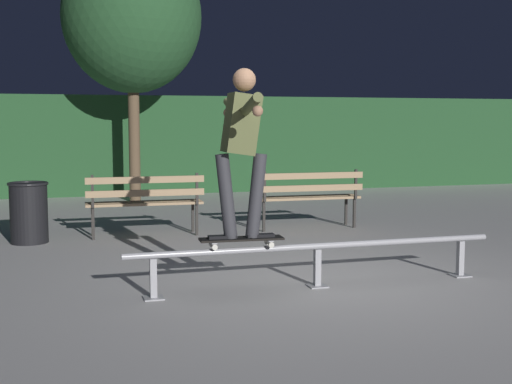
{
  "coord_description": "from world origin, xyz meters",
  "views": [
    {
      "loc": [
        -2.4,
        -6.2,
        1.59
      ],
      "look_at": [
        -0.38,
        0.59,
        0.85
      ],
      "focal_mm": 47.67,
      "sensor_mm": 36.0,
      "label": 1
    }
  ],
  "objects_px": {
    "skateboard": "(241,239)",
    "park_bench_left_center": "(308,193)",
    "grind_rail": "(317,253)",
    "park_bench_leftmost": "(145,198)",
    "tree_behind_benches": "(132,17)",
    "trash_can": "(29,212)",
    "skateboarder": "(242,138)"
  },
  "relations": [
    {
      "from": "grind_rail",
      "to": "park_bench_leftmost",
      "type": "height_order",
      "value": "park_bench_leftmost"
    },
    {
      "from": "trash_can",
      "to": "grind_rail",
      "type": "bearing_deg",
      "value": -50.16
    },
    {
      "from": "skateboard",
      "to": "park_bench_leftmost",
      "type": "xyz_separation_m",
      "value": [
        -0.46,
        3.33,
        0.04
      ]
    },
    {
      "from": "grind_rail",
      "to": "park_bench_left_center",
      "type": "bearing_deg",
      "value": 70.5
    },
    {
      "from": "grind_rail",
      "to": "skateboarder",
      "type": "distance_m",
      "value": 1.34
    },
    {
      "from": "skateboarder",
      "to": "park_bench_leftmost",
      "type": "distance_m",
      "value": 3.48
    },
    {
      "from": "skateboarder",
      "to": "park_bench_left_center",
      "type": "xyz_separation_m",
      "value": [
        1.93,
        3.33,
        -0.9
      ]
    },
    {
      "from": "grind_rail",
      "to": "trash_can",
      "type": "xyz_separation_m",
      "value": [
        -2.74,
        3.29,
        0.09
      ]
    },
    {
      "from": "grind_rail",
      "to": "skateboarder",
      "type": "height_order",
      "value": "skateboarder"
    },
    {
      "from": "grind_rail",
      "to": "skateboard",
      "type": "bearing_deg",
      "value": 180.0
    },
    {
      "from": "park_bench_left_center",
      "to": "trash_can",
      "type": "distance_m",
      "value": 3.92
    },
    {
      "from": "tree_behind_benches",
      "to": "park_bench_left_center",
      "type": "bearing_deg",
      "value": -63.95
    },
    {
      "from": "trash_can",
      "to": "skateboard",
      "type": "bearing_deg",
      "value": -58.88
    },
    {
      "from": "grind_rail",
      "to": "park_bench_left_center",
      "type": "relative_size",
      "value": 2.31
    },
    {
      "from": "park_bench_leftmost",
      "to": "skateboarder",
      "type": "bearing_deg",
      "value": -82.05
    },
    {
      "from": "tree_behind_benches",
      "to": "trash_can",
      "type": "distance_m",
      "value": 5.63
    },
    {
      "from": "park_bench_leftmost",
      "to": "tree_behind_benches",
      "type": "bearing_deg",
      "value": 85.36
    },
    {
      "from": "park_bench_leftmost",
      "to": "tree_behind_benches",
      "type": "xyz_separation_m",
      "value": [
        0.34,
        4.21,
        3.06
      ]
    },
    {
      "from": "grind_rail",
      "to": "skateboarder",
      "type": "xyz_separation_m",
      "value": [
        -0.75,
        -0.0,
        1.11
      ]
    },
    {
      "from": "skateboard",
      "to": "park_bench_left_center",
      "type": "relative_size",
      "value": 0.49
    },
    {
      "from": "grind_rail",
      "to": "park_bench_leftmost",
      "type": "xyz_separation_m",
      "value": [
        -1.22,
        3.33,
        0.21
      ]
    },
    {
      "from": "grind_rail",
      "to": "park_bench_leftmost",
      "type": "bearing_deg",
      "value": 110.12
    },
    {
      "from": "skateboard",
      "to": "park_bench_leftmost",
      "type": "bearing_deg",
      "value": 97.9
    },
    {
      "from": "skateboarder",
      "to": "park_bench_leftmost",
      "type": "height_order",
      "value": "skateboarder"
    },
    {
      "from": "skateboarder",
      "to": "park_bench_leftmost",
      "type": "relative_size",
      "value": 0.97
    },
    {
      "from": "skateboard",
      "to": "skateboarder",
      "type": "distance_m",
      "value": 0.94
    },
    {
      "from": "skateboarder",
      "to": "park_bench_left_center",
      "type": "relative_size",
      "value": 0.97
    },
    {
      "from": "skateboard",
      "to": "park_bench_left_center",
      "type": "height_order",
      "value": "park_bench_left_center"
    },
    {
      "from": "park_bench_leftmost",
      "to": "trash_can",
      "type": "xyz_separation_m",
      "value": [
        -1.52,
        -0.05,
        -0.12
      ]
    },
    {
      "from": "tree_behind_benches",
      "to": "grind_rail",
      "type": "bearing_deg",
      "value": -83.36
    },
    {
      "from": "park_bench_left_center",
      "to": "trash_can",
      "type": "relative_size",
      "value": 2.01
    },
    {
      "from": "park_bench_left_center",
      "to": "tree_behind_benches",
      "type": "distance_m",
      "value": 5.6
    }
  ]
}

